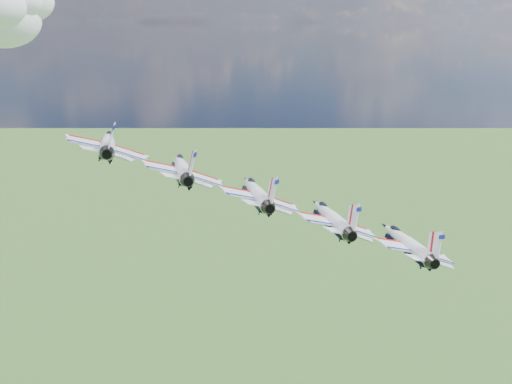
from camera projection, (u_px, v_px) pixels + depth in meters
jet_0 at (108, 142)px, 85.74m from camera, size 18.15×20.67×8.52m
jet_1 at (182, 167)px, 85.49m from camera, size 18.15×20.67×8.52m
jet_2 at (256, 192)px, 85.25m from camera, size 18.15×20.67×8.52m
jet_3 at (331, 217)px, 85.00m from camera, size 18.15×20.67×8.52m
jet_4 at (406, 242)px, 84.76m from camera, size 18.15×20.67×8.52m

